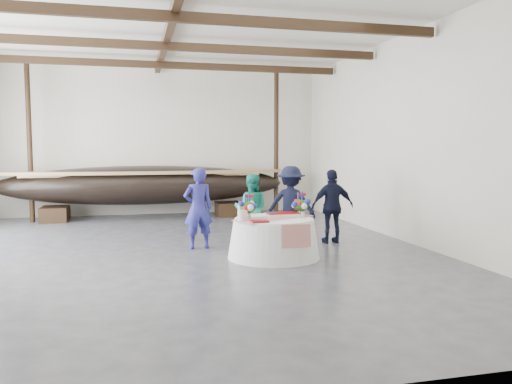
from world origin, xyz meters
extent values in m
cube|color=#3D3D42|center=(0.00, 0.00, 0.00)|extent=(10.00, 12.00, 0.01)
cube|color=silver|center=(0.00, 6.00, 2.25)|extent=(10.00, 0.02, 4.50)
cube|color=silver|center=(0.00, -6.00, 2.25)|extent=(10.00, 0.02, 4.50)
cube|color=silver|center=(5.00, 0.00, 2.25)|extent=(0.02, 12.00, 4.50)
cube|color=white|center=(0.00, 0.00, 4.50)|extent=(10.00, 12.00, 0.01)
cube|color=black|center=(0.00, -1.00, 4.25)|extent=(9.80, 0.12, 0.18)
cube|color=black|center=(0.00, 1.50, 4.25)|extent=(9.80, 0.12, 0.18)
cube|color=black|center=(0.00, 4.00, 4.25)|extent=(9.80, 0.12, 0.18)
cube|color=black|center=(0.00, 0.00, 4.38)|extent=(0.15, 11.76, 0.15)
cylinder|color=black|center=(-3.50, 5.00, 2.25)|extent=(0.14, 0.14, 4.50)
cylinder|color=black|center=(3.50, 5.00, 2.25)|extent=(0.14, 0.14, 4.50)
cube|color=black|center=(-2.92, 5.00, 0.21)|extent=(0.72, 0.92, 0.41)
cube|color=black|center=(2.01, 5.00, 0.21)|extent=(0.72, 0.92, 0.41)
ellipsoid|color=black|center=(-0.46, 5.00, 0.97)|extent=(8.21, 1.64, 1.13)
cube|color=#9E7A4C|center=(-0.46, 5.00, 1.28)|extent=(6.57, 1.08, 0.06)
cone|color=silver|center=(1.77, -0.89, 0.35)|extent=(1.71, 1.71, 0.71)
cylinder|color=silver|center=(1.77, -0.89, 0.72)|extent=(1.45, 1.45, 0.04)
cube|color=red|center=(1.77, -0.89, 0.74)|extent=(1.66, 1.21, 0.01)
cube|color=white|center=(1.98, -0.76, 0.77)|extent=(0.60, 0.40, 0.07)
cylinder|color=white|center=(1.15, -1.04, 0.83)|extent=(0.18, 0.18, 0.18)
cylinder|color=white|center=(1.25, -0.57, 0.84)|extent=(0.18, 0.18, 0.21)
cube|color=maroon|center=(1.40, -1.31, 0.75)|extent=(0.30, 0.24, 0.03)
cone|color=silver|center=(2.30, -1.01, 0.80)|extent=(0.09, 0.09, 0.12)
imported|color=navy|center=(0.51, 0.28, 0.82)|extent=(0.65, 0.47, 1.64)
imported|color=teal|center=(1.68, 0.57, 0.75)|extent=(0.85, 0.74, 1.49)
imported|color=black|center=(2.57, 0.56, 0.82)|extent=(1.23, 1.02, 1.65)
imported|color=black|center=(3.39, 0.20, 0.79)|extent=(0.94, 0.42, 1.59)
camera|label=1|loc=(-0.71, -9.73, 2.03)|focal=35.00mm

